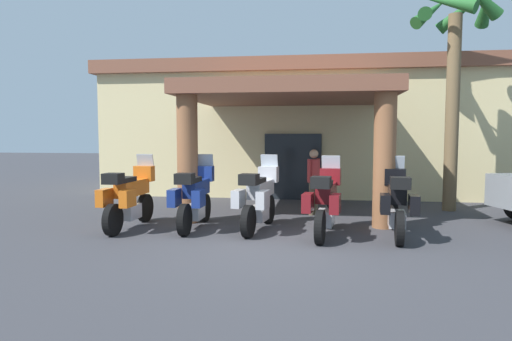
% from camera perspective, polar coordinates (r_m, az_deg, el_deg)
% --- Properties ---
extents(ground_plane, '(80.00, 80.00, 0.00)m').
position_cam_1_polar(ground_plane, '(8.42, 1.43, -9.61)').
color(ground_plane, '#38383D').
extents(motel_building, '(13.71, 11.15, 4.54)m').
position_cam_1_polar(motel_building, '(17.32, 5.28, 5.31)').
color(motel_building, beige).
rests_on(motel_building, ground_plane).
extents(motorcycle_orange, '(0.71, 2.21, 1.61)m').
position_cam_1_polar(motorcycle_orange, '(10.26, -15.79, -3.25)').
color(motorcycle_orange, black).
rests_on(motorcycle_orange, ground_plane).
extents(motorcycle_blue, '(0.70, 2.21, 1.61)m').
position_cam_1_polar(motorcycle_blue, '(9.97, -7.78, -3.35)').
color(motorcycle_blue, black).
rests_on(motorcycle_blue, ground_plane).
extents(motorcycle_silver, '(0.80, 2.21, 1.61)m').
position_cam_1_polar(motorcycle_silver, '(9.69, 0.36, -3.53)').
color(motorcycle_silver, black).
rests_on(motorcycle_silver, ground_plane).
extents(motorcycle_maroon, '(0.78, 2.21, 1.61)m').
position_cam_1_polar(motorcycle_maroon, '(9.24, 8.81, -3.97)').
color(motorcycle_maroon, black).
rests_on(motorcycle_maroon, ground_plane).
extents(motorcycle_black, '(0.73, 2.21, 1.61)m').
position_cam_1_polar(motorcycle_black, '(9.47, 17.47, -3.93)').
color(motorcycle_black, black).
rests_on(motorcycle_black, ground_plane).
extents(pedestrian, '(0.32, 0.47, 1.69)m').
position_cam_1_polar(pedestrian, '(11.64, 7.33, -0.83)').
color(pedestrian, brown).
rests_on(pedestrian, ground_plane).
extents(palm_tree_near_portico, '(2.25, 2.40, 6.15)m').
position_cam_1_polar(palm_tree_near_portico, '(13.47, 23.81, 14.43)').
color(palm_tree_near_portico, brown).
rests_on(palm_tree_near_portico, ground_plane).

